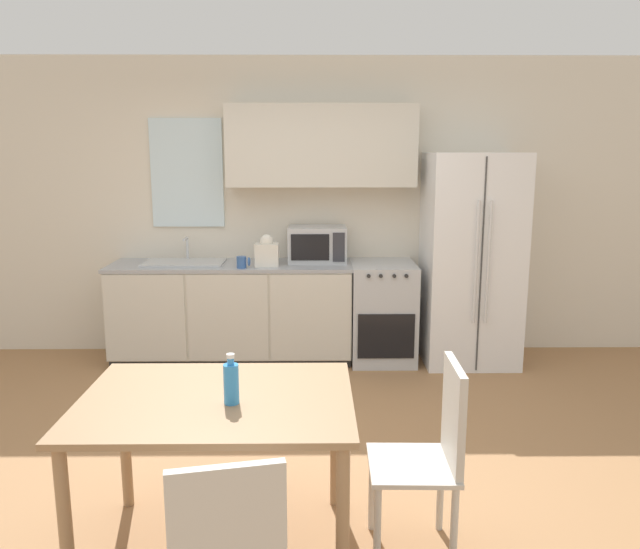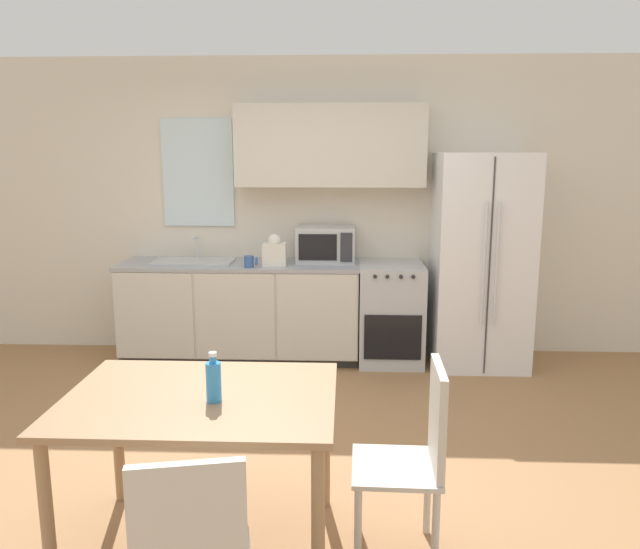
{
  "view_description": "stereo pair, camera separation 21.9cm",
  "coord_description": "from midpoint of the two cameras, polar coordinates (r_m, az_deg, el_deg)",
  "views": [
    {
      "loc": [
        0.24,
        -3.57,
        1.87
      ],
      "look_at": [
        0.28,
        0.55,
        1.05
      ],
      "focal_mm": 35.0,
      "sensor_mm": 36.0,
      "label": 1
    },
    {
      "loc": [
        0.46,
        -3.57,
        1.87
      ],
      "look_at": [
        0.28,
        0.55,
        1.05
      ],
      "focal_mm": 35.0,
      "sensor_mm": 36.0,
      "label": 2
    }
  ],
  "objects": [
    {
      "name": "oven_range",
      "position": [
        5.64,
        4.62,
        -3.43
      ],
      "size": [
        0.57,
        0.66,
        0.89
      ],
      "color": "#B7BABC",
      "rests_on": "ground_plane"
    },
    {
      "name": "kitchen_counter",
      "position": [
        5.69,
        -9.1,
        -3.36
      ],
      "size": [
        2.14,
        0.63,
        0.89
      ],
      "color": "#333333",
      "rests_on": "ground_plane"
    },
    {
      "name": "dining_chair_side",
      "position": [
        3.0,
        8.24,
        -15.25
      ],
      "size": [
        0.41,
        0.41,
        0.93
      ],
      "rotation": [
        0.0,
        0.0,
        1.55
      ],
      "color": "beige",
      "rests_on": "ground_plane"
    },
    {
      "name": "drink_bottle",
      "position": [
        2.81,
        -10.37,
        -9.72
      ],
      "size": [
        0.07,
        0.07,
        0.23
      ],
      "color": "#338CD8",
      "rests_on": "dining_table"
    },
    {
      "name": "dining_table",
      "position": [
        2.96,
        -11.54,
        -12.71
      ],
      "size": [
        1.23,
        0.92,
        0.78
      ],
      "color": "#997551",
      "rests_on": "ground_plane"
    },
    {
      "name": "coffee_mug",
      "position": [
        5.37,
        -8.27,
        1.12
      ],
      "size": [
        0.11,
        0.08,
        0.1
      ],
      "color": "#335999",
      "rests_on": "kitchen_counter"
    },
    {
      "name": "refrigerator",
      "position": [
        5.63,
        12.53,
        1.35
      ],
      "size": [
        0.8,
        0.75,
        1.86
      ],
      "color": "white",
      "rests_on": "ground_plane"
    },
    {
      "name": "wall_back",
      "position": [
        5.78,
        -3.72,
        7.0
      ],
      "size": [
        12.0,
        0.38,
        2.7
      ],
      "color": "beige",
      "rests_on": "ground_plane"
    },
    {
      "name": "kitchen_sink",
      "position": [
        5.68,
        -13.38,
        1.12
      ],
      "size": [
        0.7,
        0.4,
        0.22
      ],
      "color": "#B7BABC",
      "rests_on": "kitchen_counter"
    },
    {
      "name": "microwave",
      "position": [
        5.6,
        -1.38,
        2.78
      ],
      "size": [
        0.52,
        0.37,
        0.32
      ],
      "color": "#B7BABC",
      "rests_on": "kitchen_counter"
    },
    {
      "name": "ground_plane",
      "position": [
        4.05,
        -5.74,
        -16.33
      ],
      "size": [
        12.0,
        12.0,
        0.0
      ],
      "primitive_type": "plane",
      "color": "#9E7047"
    },
    {
      "name": "grocery_bag_0",
      "position": [
        5.44,
        -6.04,
        2.02
      ],
      "size": [
        0.21,
        0.18,
        0.27
      ],
      "rotation": [
        0.0,
        0.0,
        0.02
      ],
      "color": "silver",
      "rests_on": "kitchen_counter"
    }
  ]
}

